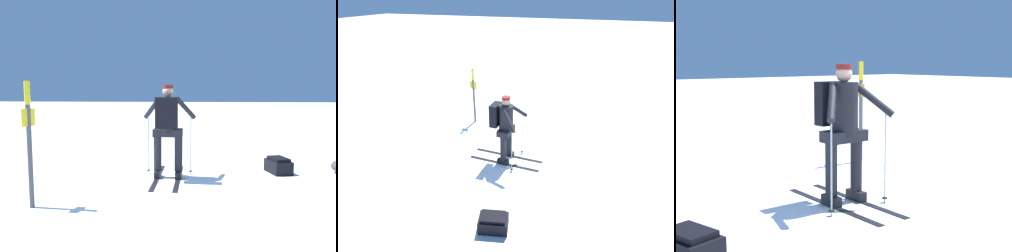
# 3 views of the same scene
# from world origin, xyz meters

# --- Properties ---
(ground_plane) EXTENTS (80.00, 80.00, 0.00)m
(ground_plane) POSITION_xyz_m (0.00, 0.00, 0.00)
(ground_plane) COLOR white
(skier) EXTENTS (1.05, 1.85, 1.74)m
(skier) POSITION_xyz_m (-0.59, 0.29, 1.02)
(skier) COLOR black
(skier) RESTS_ON ground_plane
(dropped_backpack) EXTENTS (0.48, 0.60, 0.32)m
(dropped_backpack) POSITION_xyz_m (-2.75, -0.27, 0.15)
(dropped_backpack) COLOR black
(dropped_backpack) RESTS_ON ground_plane
(trail_marker) EXTENTS (0.08, 0.24, 1.76)m
(trail_marker) POSITION_xyz_m (1.19, 1.97, 1.05)
(trail_marker) COLOR #4C4C51
(trail_marker) RESTS_ON ground_plane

